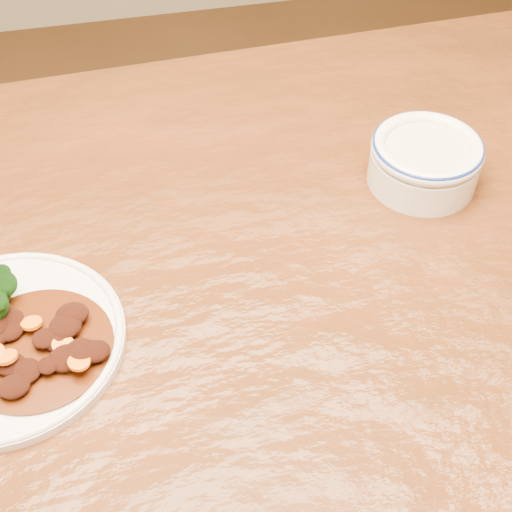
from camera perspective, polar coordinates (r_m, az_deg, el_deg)
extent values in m
cube|color=#58270F|center=(0.82, -2.74, -2.15)|extent=(1.54, 0.97, 0.04)
cylinder|color=#38210E|center=(1.57, 19.64, 4.41)|extent=(0.06, 0.06, 0.71)
cylinder|color=white|center=(0.78, -19.38, -6.60)|extent=(0.24, 0.24, 0.01)
torus|color=white|center=(0.77, -19.48, -6.36)|extent=(0.24, 0.24, 0.01)
cylinder|color=#558444|center=(0.80, -19.40, -3.02)|extent=(0.01, 0.01, 0.01)
ellipsoid|color=black|center=(0.79, -19.72, -2.17)|extent=(0.03, 0.03, 0.03)
cylinder|color=#471C07|center=(0.75, -17.07, -7.08)|extent=(0.15, 0.15, 0.00)
ellipsoid|color=black|center=(0.77, -19.37, -5.18)|extent=(0.03, 0.02, 0.01)
ellipsoid|color=black|center=(0.73, -17.85, -8.76)|extent=(0.03, 0.03, 0.01)
ellipsoid|color=black|center=(0.76, -14.49, -4.53)|extent=(0.03, 0.03, 0.02)
ellipsoid|color=black|center=(0.73, -14.67, -7.84)|extent=(0.03, 0.03, 0.02)
ellipsoid|color=black|center=(0.75, -16.51, -6.35)|extent=(0.03, 0.03, 0.01)
ellipsoid|color=black|center=(0.72, -12.81, -7.46)|extent=(0.03, 0.03, 0.02)
ellipsoid|color=black|center=(0.73, -13.83, -7.52)|extent=(0.03, 0.03, 0.02)
ellipsoid|color=black|center=(0.73, -14.60, -7.70)|extent=(0.02, 0.03, 0.01)
ellipsoid|color=black|center=(0.72, -18.81, -9.86)|extent=(0.03, 0.03, 0.02)
ellipsoid|color=black|center=(0.78, -19.73, -4.40)|extent=(0.03, 0.03, 0.01)
ellipsoid|color=black|center=(0.77, -19.12, -5.53)|extent=(0.03, 0.03, 0.01)
ellipsoid|color=black|center=(0.75, -15.61, -6.35)|extent=(0.03, 0.03, 0.01)
ellipsoid|color=black|center=(0.73, -16.32, -8.40)|extent=(0.02, 0.02, 0.01)
ellipsoid|color=black|center=(0.73, -14.96, -7.91)|extent=(0.04, 0.03, 0.02)
ellipsoid|color=black|center=(0.75, -15.02, -5.44)|extent=(0.03, 0.03, 0.02)
ellipsoid|color=black|center=(0.75, -15.80, -6.07)|extent=(0.02, 0.02, 0.01)
ellipsoid|color=black|center=(0.74, -19.01, -8.21)|extent=(0.03, 0.03, 0.01)
ellipsoid|color=black|center=(0.77, -18.93, -4.78)|extent=(0.02, 0.03, 0.01)
cylinder|color=#E2610C|center=(0.74, -15.18, -6.87)|extent=(0.02, 0.02, 0.01)
cylinder|color=#E2610C|center=(0.71, -13.98, -8.24)|extent=(0.03, 0.03, 0.01)
cylinder|color=#E2610C|center=(0.74, -19.33, -7.65)|extent=(0.03, 0.03, 0.01)
cylinder|color=#E2610C|center=(0.76, -17.52, -5.14)|extent=(0.03, 0.03, 0.01)
cylinder|color=white|center=(0.92, 13.23, 6.90)|extent=(0.14, 0.14, 0.04)
cylinder|color=beige|center=(0.91, 13.51, 8.19)|extent=(0.10, 0.10, 0.01)
torus|color=white|center=(0.91, 13.56, 8.41)|extent=(0.14, 0.14, 0.02)
torus|color=navy|center=(0.90, 13.61, 8.63)|extent=(0.14, 0.14, 0.01)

